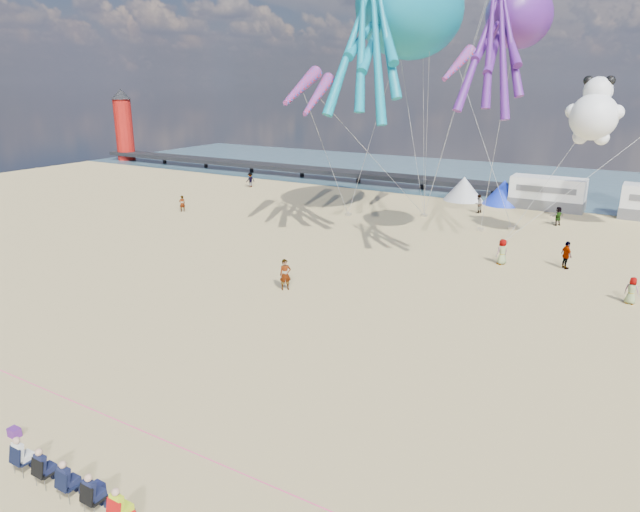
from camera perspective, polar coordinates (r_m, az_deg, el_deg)
The scene contains 30 objects.
ground at distance 25.00m, azimuth -9.91°, elevation -10.85°, with size 120.00×120.00×0.00m, color tan.
water at distance 73.92m, azimuth 19.08°, elevation 7.15°, with size 120.00×120.00×0.00m, color #365767.
pier at distance 74.84m, azimuth -4.43°, elevation 8.90°, with size 60.00×3.00×0.50m, color black.
lighthouse at distance 93.37m, azimuth -18.99°, elevation 11.83°, with size 2.60×2.60×9.00m, color #A5140F.
motorhome_0 at distance 58.06m, azimuth 21.79°, elevation 5.85°, with size 6.60×2.50×3.00m, color silver.
tent_white at distance 59.84m, azimuth 14.18°, elevation 6.56°, with size 4.00×4.00×2.40m, color white.
tent_blue at distance 58.85m, azimuth 17.92°, elevation 6.09°, with size 4.00×4.00×2.40m, color #1933CC.
spectator_row at distance 19.05m, azimuth -23.82°, elevation -19.68°, with size 6.10×0.90×1.30m, color black, non-canonical shape.
cooler_purple at distance 22.83m, azimuth -28.24°, elevation -15.27°, with size 0.40×0.30×0.32m, color #511E71.
cooler_navy at distance 19.26m, azimuth -21.31°, elevation -20.76°, with size 0.38×0.28×0.30m, color #13183E.
rope_line at distance 22.01m, azimuth -18.68°, elevation -15.68°, with size 0.03×0.03×34.00m, color #F2338C.
standing_person at distance 32.96m, azimuth -3.49°, elevation -1.87°, with size 0.67×0.44×1.83m, color tan.
beachgoer_0 at distance 39.35m, azimuth 17.76°, elevation 0.41°, with size 0.63×0.41×1.72m, color #7F6659.
beachgoer_1 at distance 54.35m, azimuth 15.54°, elevation 5.05°, with size 0.83×0.54×1.69m, color #7F6659.
beachgoer_2 at distance 65.95m, azimuth -6.99°, elevation 7.57°, with size 0.81×0.63×1.66m, color #7F6659.
beachgoer_3 at distance 39.84m, azimuth 23.41°, elevation 0.08°, with size 1.18×0.68×1.83m, color #7F6659.
beachgoer_4 at distance 51.73m, azimuth 22.71°, elevation 3.70°, with size 0.93×0.39×1.59m, color #7F6659.
beachgoer_5 at distance 54.45m, azimuth -13.62°, elevation 5.12°, with size 1.40×0.45×1.51m, color #7F6659.
beachgoer_6 at distance 35.19m, azimuth 28.72°, elevation -3.06°, with size 0.55×0.36×1.51m, color #7F6659.
sandbag_a at distance 51.51m, azimuth 2.83°, elevation 4.18°, with size 0.50×0.35×0.22m, color gray.
sandbag_b at distance 47.93m, azimuth 15.75°, elevation 2.57°, with size 0.50×0.35×0.22m, color gray.
sandbag_c at distance 44.66m, azimuth 17.93°, elevation 1.33°, with size 0.50×0.35×0.22m, color gray.
sandbag_d at distance 49.27m, azimuth 18.60°, elevation 2.70°, with size 0.50×0.35×0.22m, color gray.
sandbag_e at distance 51.90m, azimuth 10.38°, elevation 4.02°, with size 0.50×0.35×0.22m, color gray.
kite_octopus_teal at distance 46.64m, azimuth 9.07°, elevation 23.31°, with size 5.27×12.30×14.06m, color #0D7C98, non-canonical shape.
kite_octopus_purple at distance 38.80m, azimuth 19.31°, elevation 21.72°, with size 3.77×8.81×10.07m, color #521D7B, non-canonical shape.
kite_panda at distance 43.69m, azimuth 25.69°, elevation 12.42°, with size 3.79×3.57×5.36m, color white, non-canonical shape.
windsock_left at distance 44.31m, azimuth -1.89°, elevation 16.53°, with size 1.10×6.18×6.18m, color red, non-canonical shape.
windsock_mid at distance 48.74m, azimuth 13.59°, elevation 18.12°, with size 1.00×5.35×5.35m, color red, non-canonical shape.
windsock_right at distance 42.03m, azimuth -0.27°, elevation 15.74°, with size 0.90×5.04×5.04m, color red, non-canonical shape.
Camera 1 is at (14.77, -16.49, 11.61)m, focal length 32.00 mm.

